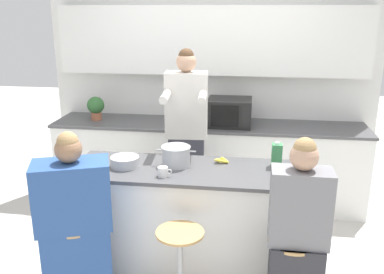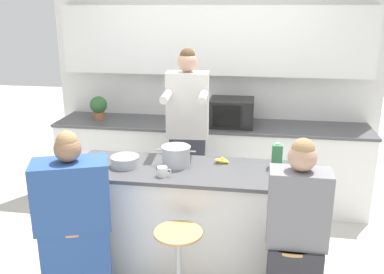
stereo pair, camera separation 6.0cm
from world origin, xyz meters
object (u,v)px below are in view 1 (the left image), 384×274
object	(u,v)px
person_cooking	(187,145)
bar_stool_leftmost	(78,263)
banana_bunch	(221,160)
microwave	(230,112)
person_seated_near	(297,246)
kitchen_island	(191,220)
juice_carton	(277,155)
fruit_bowl	(125,162)
cooking_pot	(176,156)
person_wrapped_blanket	(76,230)
coffee_cup_far	(282,177)
potted_plant	(96,107)
coffee_cup_near	(163,172)
bar_stool_center	(180,272)

from	to	relation	value
person_cooking	bar_stool_leftmost	bearing A→B (deg)	-121.72
banana_bunch	microwave	size ratio (longest dim) A/B	0.30
person_seated_near	banana_bunch	world-z (taller)	person_seated_near
kitchen_island	juice_carton	distance (m)	0.90
fruit_bowl	microwave	xyz separation A→B (m)	(0.78, 1.36, 0.11)
cooking_pot	juice_carton	size ratio (longest dim) A/B	1.55
person_wrapped_blanket	banana_bunch	distance (m)	1.29
kitchen_island	coffee_cup_far	bearing A→B (deg)	-14.58
person_cooking	banana_bunch	size ratio (longest dim) A/B	12.84
cooking_pot	potted_plant	distance (m)	1.76
bar_stool_leftmost	person_cooking	size ratio (longest dim) A/B	0.37
kitchen_island	person_cooking	world-z (taller)	person_cooking
bar_stool_leftmost	coffee_cup_near	world-z (taller)	coffee_cup_near
person_cooking	coffee_cup_near	distance (m)	0.86
person_wrapped_blanket	juice_carton	size ratio (longest dim) A/B	6.56
kitchen_island	bar_stool_leftmost	xyz separation A→B (m)	(-0.78, -0.56, -0.12)
person_cooking	coffee_cup_far	distance (m)	1.21
coffee_cup_far	fruit_bowl	bearing A→B (deg)	172.56
bar_stool_leftmost	person_cooking	xyz separation A→B (m)	(0.64, 1.23, 0.56)
cooking_pot	banana_bunch	distance (m)	0.39
bar_stool_leftmost	person_cooking	world-z (taller)	person_cooking
bar_stool_center	banana_bunch	xyz separation A→B (m)	(0.23, 0.73, 0.60)
person_cooking	microwave	distance (m)	0.78
person_cooking	fruit_bowl	xyz separation A→B (m)	(-0.41, -0.69, 0.06)
bar_stool_center	banana_bunch	size ratio (longest dim) A/B	4.73
bar_stool_leftmost	potted_plant	bearing A→B (deg)	104.86
banana_bunch	juice_carton	world-z (taller)	juice_carton
potted_plant	coffee_cup_near	bearing A→B (deg)	-54.77
fruit_bowl	coffee_cup_near	xyz separation A→B (m)	(0.35, -0.16, -0.00)
person_seated_near	coffee_cup_far	size ratio (longest dim) A/B	13.58
coffee_cup_far	kitchen_island	bearing A→B (deg)	165.42
fruit_bowl	microwave	bearing A→B (deg)	60.07
person_wrapped_blanket	person_seated_near	distance (m)	1.56
fruit_bowl	juice_carton	distance (m)	1.24
bar_stool_center	person_cooking	xyz separation A→B (m)	(-0.14, 1.23, 0.56)
coffee_cup_far	potted_plant	size ratio (longest dim) A/B	0.39
cooking_pot	kitchen_island	bearing A→B (deg)	-23.16
coffee_cup_far	banana_bunch	distance (m)	0.60
bar_stool_center	juice_carton	distance (m)	1.19
microwave	person_cooking	bearing A→B (deg)	-119.39
kitchen_island	coffee_cup_far	distance (m)	0.89
bar_stool_center	person_seated_near	xyz separation A→B (m)	(0.80, -0.03, 0.30)
kitchen_island	banana_bunch	bearing A→B (deg)	36.82
bar_stool_center	juice_carton	xyz separation A→B (m)	(0.69, 0.70, 0.68)
person_seated_near	banana_bunch	xyz separation A→B (m)	(-0.57, 0.77, 0.31)
microwave	coffee_cup_far	bearing A→B (deg)	-72.60
banana_bunch	microwave	bearing A→B (deg)	89.83
person_cooking	juice_carton	distance (m)	0.98
bar_stool_center	fruit_bowl	bearing A→B (deg)	135.38
person_seated_near	fruit_bowl	distance (m)	1.50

